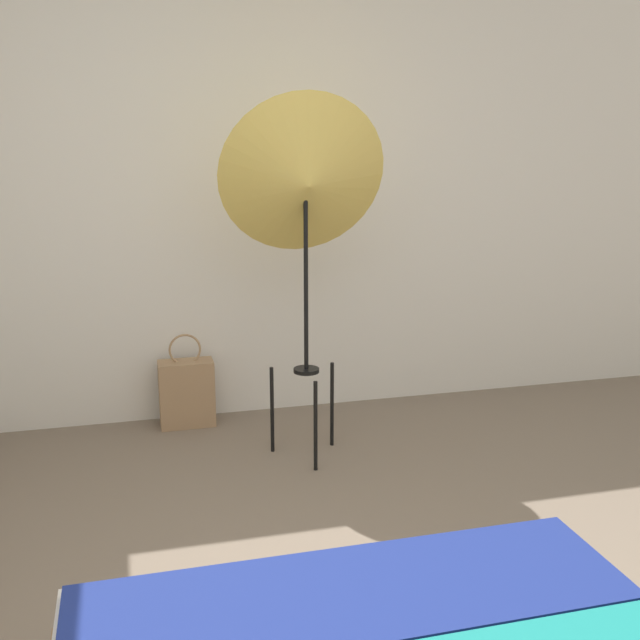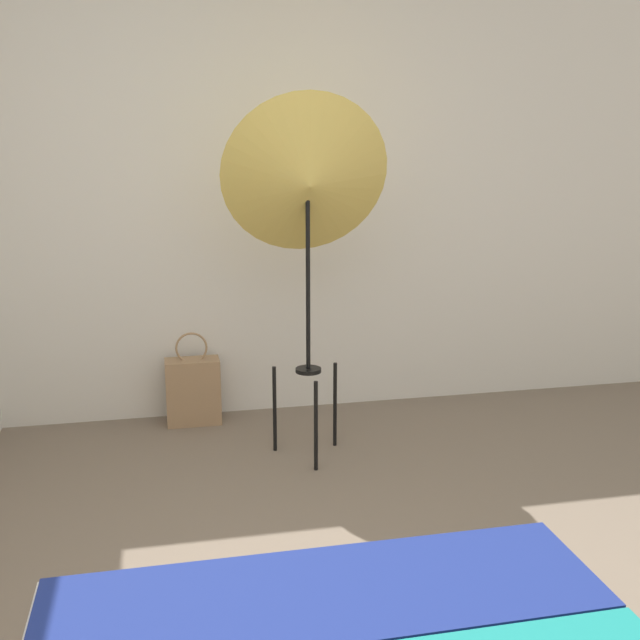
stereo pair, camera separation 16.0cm
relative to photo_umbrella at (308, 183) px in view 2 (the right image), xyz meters
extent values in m
cube|color=silver|center=(-0.41, 0.75, -0.09)|extent=(8.00, 0.05, 2.60)
cube|color=navy|center=(-0.31, -1.80, -1.01)|extent=(1.52, 0.45, 0.04)
cylinder|color=black|center=(0.00, -0.19, -1.16)|extent=(0.02, 0.02, 0.46)
cylinder|color=black|center=(-0.16, 0.09, -1.16)|extent=(0.02, 0.02, 0.46)
cylinder|color=black|center=(0.16, 0.09, -1.16)|extent=(0.02, 0.02, 0.46)
cylinder|color=black|center=(0.00, 0.00, -0.93)|extent=(0.13, 0.13, 0.02)
cylinder|color=black|center=(0.00, 0.00, -0.46)|extent=(0.02, 0.02, 0.94)
cone|color=#D1B251|center=(0.00, 0.00, 0.01)|extent=(0.82, 0.43, 0.82)
cube|color=#9E7A56|center=(-0.56, 0.59, -1.20)|extent=(0.31, 0.16, 0.38)
torus|color=#9E7A56|center=(-0.56, 0.59, -0.94)|extent=(0.18, 0.01, 0.18)
camera|label=1|loc=(-0.85, -3.51, 0.19)|focal=42.00mm
camera|label=2|loc=(-0.69, -3.55, 0.19)|focal=42.00mm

